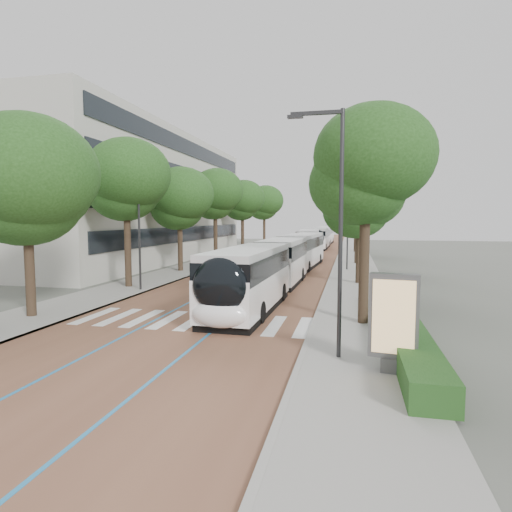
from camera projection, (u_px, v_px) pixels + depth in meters
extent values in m
plane|color=#51544C|center=(181.00, 327.00, 18.51)|extent=(160.00, 160.00, 0.00)
cube|color=brown|center=(297.00, 253.00, 57.40)|extent=(11.00, 140.00, 0.02)
cube|color=gray|center=(243.00, 252.00, 59.02)|extent=(4.00, 140.00, 0.12)
cube|color=gray|center=(354.00, 254.00, 55.77)|extent=(4.00, 140.00, 0.12)
cube|color=gray|center=(256.00, 252.00, 58.61)|extent=(0.20, 140.00, 0.14)
cube|color=gray|center=(339.00, 254.00, 56.18)|extent=(0.20, 140.00, 0.14)
cube|color=silver|center=(95.00, 316.00, 20.52)|extent=(0.55, 3.60, 0.01)
cube|color=silver|center=(119.00, 317.00, 20.25)|extent=(0.55, 3.60, 0.01)
cube|color=silver|center=(143.00, 318.00, 19.98)|extent=(0.55, 3.60, 0.01)
cube|color=silver|center=(168.00, 320.00, 19.71)|extent=(0.55, 3.60, 0.01)
cube|color=silver|center=(194.00, 321.00, 19.44)|extent=(0.55, 3.60, 0.01)
cube|color=silver|center=(220.00, 322.00, 19.17)|extent=(0.55, 3.60, 0.01)
cube|color=silver|center=(247.00, 324.00, 18.89)|extent=(0.55, 3.60, 0.01)
cube|color=silver|center=(275.00, 325.00, 18.62)|extent=(0.55, 3.60, 0.01)
cube|color=silver|center=(303.00, 327.00, 18.35)|extent=(0.55, 3.60, 0.01)
cube|color=teal|center=(285.00, 253.00, 57.74)|extent=(0.12, 126.00, 0.01)
cube|color=teal|center=(309.00, 254.00, 57.05)|extent=(0.12, 126.00, 0.01)
cube|color=beige|center=(116.00, 198.00, 49.36)|extent=(18.00, 40.00, 14.00)
cube|color=black|center=(190.00, 234.00, 47.74)|extent=(0.12, 38.00, 1.60)
cube|color=black|center=(190.00, 205.00, 47.46)|extent=(0.12, 38.00, 1.60)
cube|color=black|center=(190.00, 176.00, 47.18)|extent=(0.12, 38.00, 1.60)
cube|color=black|center=(189.00, 148.00, 46.92)|extent=(0.12, 38.00, 1.60)
cube|color=#194016|center=(402.00, 326.00, 16.49)|extent=(1.20, 14.00, 0.80)
cylinder|color=#2B2C2E|center=(341.00, 236.00, 13.76)|extent=(0.14, 0.14, 8.00)
cube|color=#2B2C2E|center=(317.00, 113.00, 13.59)|extent=(1.70, 0.12, 0.12)
cube|color=#2B2C2E|center=(295.00, 117.00, 13.75)|extent=(0.50, 0.20, 0.10)
cylinder|color=#2B2C2E|center=(348.00, 225.00, 38.06)|extent=(0.14, 0.14, 8.00)
cube|color=#2B2C2E|center=(339.00, 181.00, 37.90)|extent=(1.70, 0.12, 0.12)
cube|color=#2B2C2E|center=(331.00, 182.00, 38.06)|extent=(0.50, 0.20, 0.10)
cylinder|color=#2B2C2E|center=(139.00, 227.00, 27.25)|extent=(0.14, 0.14, 8.00)
cylinder|color=black|center=(30.00, 272.00, 19.95)|extent=(0.44, 0.44, 4.36)
ellipsoid|color=#1C3E14|center=(26.00, 186.00, 19.60)|extent=(6.26, 6.26, 5.32)
cylinder|color=black|center=(128.00, 251.00, 28.67)|extent=(0.44, 0.44, 4.96)
ellipsoid|color=#1C3E14|center=(126.00, 183.00, 28.28)|extent=(5.55, 5.55, 4.71)
cylinder|color=black|center=(180.00, 247.00, 37.45)|extent=(0.44, 0.44, 4.37)
ellipsoid|color=#1C3E14|center=(180.00, 201.00, 37.10)|extent=(5.54, 5.54, 4.71)
cylinder|color=black|center=(216.00, 238.00, 47.14)|extent=(0.44, 0.44, 5.04)
ellipsoid|color=#1C3E14|center=(215.00, 196.00, 46.74)|extent=(5.69, 5.69, 4.84)
cylinder|color=black|center=(243.00, 235.00, 58.81)|extent=(0.44, 0.44, 4.92)
ellipsoid|color=#1C3E14|center=(242.00, 202.00, 58.42)|extent=(5.61, 5.61, 4.77)
cylinder|color=black|center=(264.00, 231.00, 73.39)|extent=(0.44, 0.44, 5.07)
ellipsoid|color=#1C3E14|center=(264.00, 204.00, 72.99)|extent=(6.07, 6.07, 5.16)
cylinder|color=black|center=(364.00, 271.00, 18.57)|extent=(0.44, 0.44, 4.76)
ellipsoid|color=#1C3E14|center=(366.00, 171.00, 18.20)|extent=(5.08, 5.08, 4.32)
cylinder|color=black|center=(359.00, 256.00, 30.27)|extent=(0.44, 0.44, 4.07)
ellipsoid|color=#1C3E14|center=(360.00, 203.00, 29.95)|extent=(5.47, 5.47, 4.65)
cylinder|color=black|center=(357.00, 241.00, 43.85)|extent=(0.44, 0.44, 4.75)
ellipsoid|color=#1C3E14|center=(358.00, 199.00, 43.48)|extent=(5.78, 5.78, 4.91)
cylinder|color=black|center=(355.00, 236.00, 59.42)|extent=(0.44, 0.44, 4.55)
ellipsoid|color=#1C3E14|center=(356.00, 206.00, 59.06)|extent=(5.56, 5.56, 4.72)
cylinder|color=black|center=(270.00, 266.00, 26.40)|extent=(2.32, 0.95, 2.30)
cube|color=white|center=(249.00, 287.00, 21.48)|extent=(2.70, 9.41, 1.82)
cube|color=black|center=(249.00, 264.00, 21.39)|extent=(2.74, 9.23, 0.97)
cube|color=#BDBDBF|center=(249.00, 251.00, 21.33)|extent=(2.65, 9.22, 0.31)
cube|color=black|center=(249.00, 308.00, 21.58)|extent=(2.64, 9.04, 0.35)
cube|color=white|center=(282.00, 266.00, 30.63)|extent=(2.67, 7.79, 1.82)
cube|color=black|center=(283.00, 250.00, 30.53)|extent=(2.70, 7.64, 0.97)
cube|color=#BDBDBF|center=(283.00, 241.00, 30.47)|extent=(2.61, 7.64, 0.31)
cube|color=black|center=(282.00, 281.00, 30.72)|extent=(2.61, 7.48, 0.35)
ellipsoid|color=black|center=(220.00, 286.00, 17.04)|extent=(2.37, 1.15, 2.28)
ellipsoid|color=white|center=(220.00, 314.00, 17.09)|extent=(2.37, 1.05, 1.14)
cylinder|color=black|center=(213.00, 310.00, 19.61)|extent=(0.32, 1.01, 1.00)
cylinder|color=black|center=(260.00, 312.00, 19.08)|extent=(0.32, 1.01, 1.00)
cylinder|color=black|center=(272.00, 273.00, 32.58)|extent=(0.32, 1.01, 1.00)
cylinder|color=black|center=(301.00, 274.00, 32.04)|extent=(0.32, 1.01, 1.00)
cylinder|color=black|center=(244.00, 291.00, 24.80)|extent=(0.32, 1.01, 1.00)
cylinder|color=black|center=(282.00, 292.00, 24.26)|extent=(0.32, 1.01, 1.00)
cube|color=white|center=(302.00, 254.00, 41.01)|extent=(3.22, 12.13, 1.82)
cube|color=black|center=(303.00, 242.00, 40.91)|extent=(3.24, 11.89, 0.97)
cube|color=#BDBDBF|center=(303.00, 236.00, 40.85)|extent=(3.15, 11.89, 0.31)
cube|color=black|center=(302.00, 265.00, 41.10)|extent=(3.14, 11.65, 0.35)
ellipsoid|color=black|center=(290.00, 251.00, 35.34)|extent=(2.41, 1.24, 2.28)
ellipsoid|color=white|center=(290.00, 265.00, 35.40)|extent=(2.41, 1.14, 1.14)
cylinder|color=black|center=(283.00, 266.00, 37.94)|extent=(0.36, 1.02, 1.00)
cylinder|color=black|center=(308.00, 266.00, 37.32)|extent=(0.36, 1.02, 1.00)
cylinder|color=black|center=(298.00, 258.00, 45.03)|extent=(0.36, 1.02, 1.00)
cylinder|color=black|center=(319.00, 259.00, 44.40)|extent=(0.36, 1.02, 1.00)
cube|color=white|center=(308.00, 245.00, 54.37)|extent=(3.14, 12.12, 1.82)
cube|color=black|center=(308.00, 237.00, 54.27)|extent=(3.16, 11.88, 0.97)
cube|color=#BDBDBF|center=(308.00, 231.00, 54.21)|extent=(3.07, 11.87, 0.31)
cube|color=black|center=(308.00, 254.00, 54.46)|extent=(3.06, 11.63, 0.35)
ellipsoid|color=black|center=(306.00, 242.00, 48.55)|extent=(2.41, 1.22, 2.28)
ellipsoid|color=white|center=(306.00, 252.00, 48.61)|extent=(2.40, 1.12, 1.14)
cylinder|color=black|center=(297.00, 254.00, 51.08)|extent=(0.35, 1.01, 1.00)
cylinder|color=black|center=(316.00, 254.00, 50.71)|extent=(0.35, 1.01, 1.00)
cylinder|color=black|center=(301.00, 249.00, 58.35)|extent=(0.35, 1.01, 1.00)
cylinder|color=black|center=(318.00, 249.00, 57.98)|extent=(0.35, 1.01, 1.00)
cube|color=white|center=(320.00, 240.00, 66.87)|extent=(2.66, 12.03, 1.82)
cube|color=black|center=(320.00, 233.00, 66.77)|extent=(2.70, 11.79, 0.97)
cube|color=#BDBDBF|center=(320.00, 229.00, 66.71)|extent=(2.61, 11.79, 0.31)
cube|color=black|center=(320.00, 247.00, 66.96)|extent=(2.60, 11.55, 0.35)
ellipsoid|color=black|center=(316.00, 237.00, 61.13)|extent=(2.36, 1.13, 2.28)
ellipsoid|color=white|center=(316.00, 245.00, 61.18)|extent=(2.36, 1.03, 1.14)
cylinder|color=black|center=(310.00, 247.00, 63.70)|extent=(0.31, 1.00, 1.00)
cylinder|color=black|center=(325.00, 247.00, 63.18)|extent=(0.31, 1.00, 1.00)
cylinder|color=black|center=(315.00, 244.00, 70.88)|extent=(0.31, 1.00, 1.00)
cylinder|color=black|center=(329.00, 244.00, 70.36)|extent=(0.31, 1.00, 1.00)
cube|color=white|center=(325.00, 237.00, 79.93)|extent=(2.74, 12.05, 1.82)
cube|color=black|center=(325.00, 231.00, 79.83)|extent=(2.78, 11.81, 0.97)
cube|color=#BDBDBF|center=(325.00, 227.00, 79.77)|extent=(2.69, 11.81, 0.31)
cube|color=black|center=(325.00, 243.00, 80.02)|extent=(2.68, 11.57, 0.35)
ellipsoid|color=black|center=(323.00, 234.00, 74.20)|extent=(2.37, 1.15, 2.28)
ellipsoid|color=white|center=(322.00, 241.00, 74.25)|extent=(2.37, 1.05, 1.14)
cylinder|color=black|center=(317.00, 242.00, 76.78)|extent=(0.32, 1.01, 1.00)
cylinder|color=black|center=(330.00, 242.00, 76.24)|extent=(0.32, 1.01, 1.00)
cylinder|color=black|center=(321.00, 240.00, 83.94)|extent=(0.32, 1.01, 1.00)
cylinder|color=black|center=(333.00, 240.00, 83.41)|extent=(0.32, 1.01, 1.00)
cube|color=#59595B|center=(392.00, 364.00, 12.74)|extent=(0.72, 0.63, 0.44)
cube|color=#59595B|center=(394.00, 316.00, 12.62)|extent=(1.45, 0.57, 2.51)
cube|color=tan|center=(393.00, 317.00, 12.42)|extent=(1.19, 0.18, 2.18)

